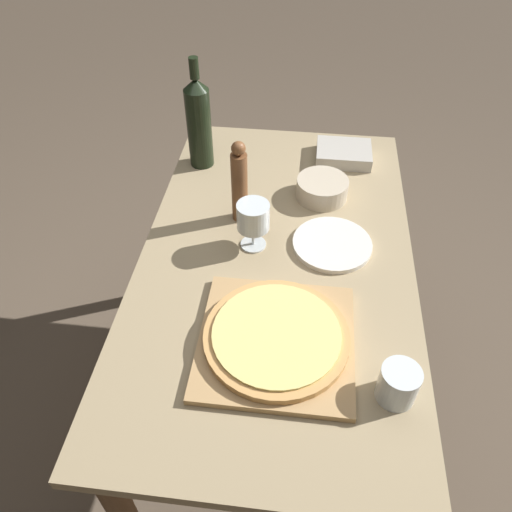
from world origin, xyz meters
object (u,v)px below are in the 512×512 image
(wine_bottle, at_px, (199,122))
(pepper_mill, at_px, (239,183))
(wine_glass, at_px, (253,218))
(small_bowl, at_px, (322,188))
(pizza, at_px, (276,336))

(wine_bottle, height_order, pepper_mill, wine_bottle)
(wine_bottle, distance_m, wine_glass, 0.43)
(wine_bottle, xyz_separation_m, small_bowl, (0.39, -0.13, -0.12))
(pizza, xyz_separation_m, small_bowl, (0.09, 0.55, -0.00))
(pizza, distance_m, small_bowl, 0.56)
(wine_bottle, height_order, wine_glass, wine_bottle)
(pizza, height_order, small_bowl, small_bowl)
(pepper_mill, xyz_separation_m, wine_glass, (0.05, -0.11, -0.02))
(wine_glass, bearing_deg, pizza, -74.11)
(pizza, height_order, wine_bottle, wine_bottle)
(pizza, xyz_separation_m, wine_bottle, (-0.30, 0.68, 0.12))
(small_bowl, bearing_deg, pizza, -99.04)
(pizza, height_order, wine_glass, wine_glass)
(wine_bottle, bearing_deg, small_bowl, -18.66)
(wine_bottle, relative_size, small_bowl, 2.28)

